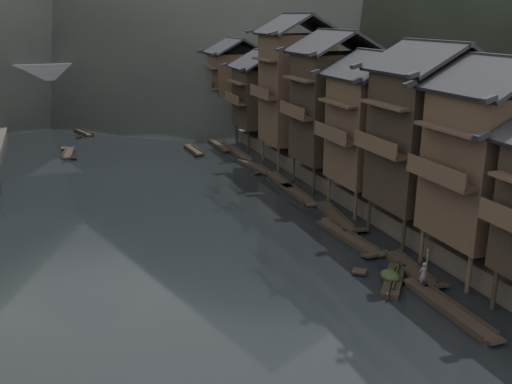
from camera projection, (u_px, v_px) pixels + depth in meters
name	position (u px, v px, depth m)	size (l,w,h in m)	color
water	(233.00, 306.00, 33.89)	(300.00, 300.00, 0.00)	black
right_bank	(381.00, 130.00, 80.95)	(40.00, 200.00, 1.80)	#2D2823
stilt_houses	(343.00, 98.00, 54.10)	(9.00, 67.60, 16.92)	black
moored_sampans	(283.00, 186.00, 56.78)	(3.22, 61.97, 0.47)	black
midriver_boats	(121.00, 136.00, 80.26)	(16.45, 36.47, 0.45)	black
stone_bridge	(103.00, 85.00, 96.89)	(40.00, 6.00, 9.00)	#4C4C4F
hero_sampan	(394.00, 280.00, 36.78)	(4.01, 4.64, 0.44)	black
cargo_heap	(391.00, 271.00, 36.72)	(1.16, 1.52, 0.70)	black
boatman	(424.00, 271.00, 35.56)	(0.61, 0.40, 1.67)	#4C4C4E
bamboo_pole	(430.00, 229.00, 34.80)	(0.06, 0.06, 4.56)	#8C7A51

